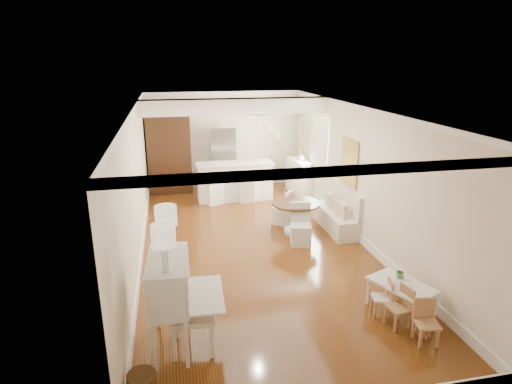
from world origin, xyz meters
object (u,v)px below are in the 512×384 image
object	(u,v)px
breakfast_counter	(235,181)
kids_chair_c	(427,323)
kids_chair_b	(382,297)
bar_stool_right	(247,184)
kids_table	(401,298)
slip_chair_far	(283,207)
fridge	(236,158)
kids_chair_a	(398,307)
bar_stool_left	(213,185)
dining_table	(295,218)
pantry_cabinet	(169,153)
slip_chair_near	(301,225)
secretary_bureau	(170,304)
sideboard	(300,177)
gustavian_armchair	(193,313)

from	to	relation	value
breakfast_counter	kids_chair_c	bearing A→B (deg)	-76.74
kids_chair_b	bar_stool_right	bearing A→B (deg)	-155.83
kids_chair_b	kids_table	bearing A→B (deg)	103.39
bar_stool_right	kids_chair_b	bearing A→B (deg)	-71.36
slip_chair_far	fridge	size ratio (longest dim) A/B	0.46
kids_chair_a	bar_stool_left	bearing A→B (deg)	-169.44
dining_table	pantry_cabinet	distance (m)	4.61
kids_chair_c	fridge	size ratio (longest dim) A/B	0.35
slip_chair_near	pantry_cabinet	xyz separation A→B (m)	(-2.58, 4.28, 0.72)
kids_chair_b	breakfast_counter	xyz separation A→B (m)	(-1.31, 5.90, 0.24)
bar_stool_right	slip_chair_far	bearing A→B (deg)	-65.07
slip_chair_near	kids_chair_b	bearing A→B (deg)	-69.00
slip_chair_near	pantry_cabinet	size ratio (longest dim) A/B	0.37
fridge	kids_table	bearing A→B (deg)	-78.42
pantry_cabinet	fridge	bearing A→B (deg)	-0.90
secretary_bureau	kids_chair_a	size ratio (longest dim) A/B	2.10
kids_table	slip_chair_near	bearing A→B (deg)	105.43
secretary_bureau	slip_chair_near	distance (m)	3.91
kids_chair_b	dining_table	xyz separation A→B (m)	(-0.37, 3.28, 0.08)
slip_chair_near	slip_chair_far	world-z (taller)	slip_chair_near
sideboard	pantry_cabinet	bearing A→B (deg)	158.70
kids_chair_a	slip_chair_far	distance (m)	4.25
secretary_bureau	pantry_cabinet	world-z (taller)	pantry_cabinet
kids_chair_c	fridge	xyz separation A→B (m)	(-1.37, 7.71, 0.59)
slip_chair_far	kids_chair_a	bearing A→B (deg)	51.07
secretary_bureau	breakfast_counter	xyz separation A→B (m)	(1.80, 6.04, -0.13)
kids_table	pantry_cabinet	distance (m)	7.78
bar_stool_left	slip_chair_far	bearing A→B (deg)	-73.10
bar_stool_left	sideboard	distance (m)	2.55
kids_table	slip_chair_far	bearing A→B (deg)	101.73
fridge	pantry_cabinet	bearing A→B (deg)	179.10
kids_chair_c	breakfast_counter	distance (m)	6.84
secretary_bureau	kids_chair_b	distance (m)	3.13
secretary_bureau	kids_table	bearing A→B (deg)	5.19
gustavian_armchair	kids_chair_b	xyz separation A→B (m)	(2.83, 0.23, -0.25)
kids_chair_c	bar_stool_left	xyz separation A→B (m)	(-2.19, 6.44, 0.20)
kids_chair_c	slip_chair_near	xyz separation A→B (m)	(-0.69, 3.46, 0.12)
pantry_cabinet	breakfast_counter	bearing A→B (deg)	-32.43
bar_stool_right	sideboard	distance (m)	1.66
kids_chair_a	fridge	xyz separation A→B (m)	(-1.19, 7.27, 0.59)
kids_chair_b	kids_chair_c	distance (m)	0.81
breakfast_counter	kids_chair_a	bearing A→B (deg)	-77.37
kids_table	bar_stool_left	distance (m)	6.12
dining_table	fridge	size ratio (longest dim) A/B	0.58
secretary_bureau	slip_chair_far	world-z (taller)	secretary_bureau
pantry_cabinet	sideboard	size ratio (longest dim) A/B	2.24
bar_stool_right	sideboard	xyz separation A→B (m)	(1.60, 0.41, 0.00)
slip_chair_far	bar_stool_left	xyz separation A→B (m)	(-1.43, 1.80, 0.10)
kids_chair_b	slip_chair_near	xyz separation A→B (m)	(-0.43, 2.70, 0.15)
dining_table	slip_chair_far	bearing A→B (deg)	101.31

